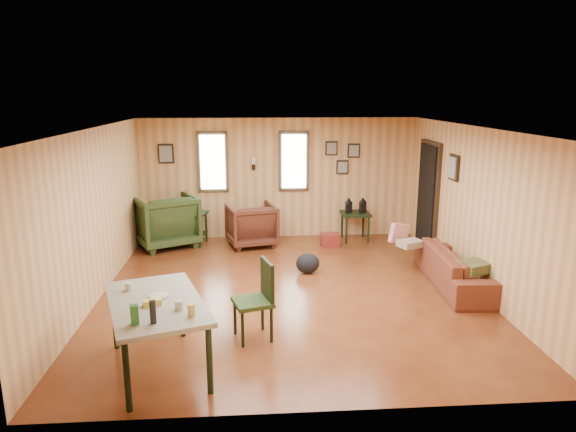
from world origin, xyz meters
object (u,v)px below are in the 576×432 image
Objects in this scene: side_table at (355,211)px; end_table at (190,223)px; recliner_green at (165,218)px; dining_table at (156,308)px; recliner_brown at (251,223)px; sofa at (460,262)px.

end_table is at bearing -179.36° from side_table.
recliner_green is 3.70m from side_table.
side_table is (3.25, 0.04, 0.17)m from end_table.
end_table is 3.25m from side_table.
dining_table is at bearing 70.65° from recliner_green.
sofa is at bearing 128.82° from recliner_brown.
dining_table reaches higher than side_table.
end_table is at bearing 163.73° from recliner_green.
side_table is at bearing 154.59° from recliner_green.
recliner_green reaches higher than side_table.
dining_table is at bearing -122.88° from side_table.
end_table is at bearing 62.30° from sofa.
recliner_green is 4.64m from dining_table.
recliner_green is at bearing -16.42° from recliner_brown.
side_table is (-1.08, 2.60, 0.21)m from sofa.
end_table is 0.44× the size of dining_table.
sofa reaches higher than end_table.
recliner_green is 1.26× the size of side_table.
dining_table reaches higher than recliner_brown.
recliner_green is (-4.78, 2.48, 0.16)m from sofa.
end_table is (-1.19, 0.17, -0.02)m from recliner_brown.
sofa is 2.25× the size of side_table.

